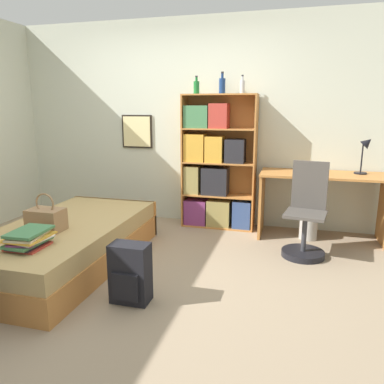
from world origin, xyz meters
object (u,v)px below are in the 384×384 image
waste_bin (308,227)px  handbag (46,219)px  backpack (130,274)px  bed (68,243)px  bottle_brown (222,85)px  desk_lamp (366,148)px  book_stack_on_bed (28,239)px  bottle_clear (242,87)px  bottle_green (196,87)px  desk (322,193)px  bookcase (214,169)px  desk_chair (305,225)px

waste_bin → handbag: bearing=-145.8°
backpack → bed: bearing=149.6°
bottle_brown → desk_lamp: 1.80m
book_stack_on_bed → bottle_clear: size_ratio=1.73×
bottle_brown → waste_bin: size_ratio=0.92×
bottle_green → bottle_clear: (0.54, 0.07, 0.00)m
desk → desk_lamp: 0.68m
bottle_brown → backpack: 2.63m
bottle_green → bed: bearing=-120.9°
book_stack_on_bed → bottle_brown: bottle_brown is taller
handbag → bottle_green: bottle_green is taller
bookcase → handbag: bearing=-123.2°
bookcase → bed: bearing=-126.1°
desk → desk_chair: bearing=-107.0°
book_stack_on_bed → bottle_green: 2.62m
handbag → desk: 2.96m
desk_lamp → waste_bin: 1.08m
bookcase → waste_bin: (1.17, -0.19, -0.60)m
desk → bookcase: bearing=174.2°
handbag → waste_bin: bearing=34.2°
book_stack_on_bed → waste_bin: (2.21, 1.99, -0.34)m
desk → waste_bin: 0.43m
book_stack_on_bed → desk: size_ratio=0.27×
book_stack_on_bed → bookcase: 2.43m
bottle_brown → desk_lamp: size_ratio=0.60×
book_stack_on_bed → bottle_brown: (1.12, 2.23, 1.28)m
bottle_brown → desk_lamp: bearing=-3.0°
handbag → desk: (2.46, 1.65, 0.03)m
handbag → desk_lamp: bearing=31.0°
bottle_clear → bottle_green: bearing=-172.9°
book_stack_on_bed → bottle_clear: 2.89m
book_stack_on_bed → bookcase: bookcase is taller
bottle_green → desk_lamp: (1.95, -0.01, -0.68)m
bookcase → desk: bearing=-5.8°
handbag → bottle_clear: size_ratio=1.62×
bookcase → bottle_green: 1.02m
book_stack_on_bed → bottle_brown: size_ratio=1.44×
book_stack_on_bed → waste_bin: bearing=41.9°
bed → desk_chair: (2.24, 0.83, 0.12)m
desk_lamp → backpack: bearing=-133.8°
bed → desk: 2.82m
handbag → bottle_clear: (1.49, 1.82, 1.23)m
bottle_clear → desk_chair: 1.79m
bottle_brown → backpack: (-0.30, -2.12, -1.52)m
bookcase → bottle_brown: 1.02m
desk_chair → backpack: desk_chair is taller
bookcase → desk_lamp: bookcase is taller
bottle_brown → book_stack_on_bed: bearing=-116.7°
bottle_green → desk_lamp: size_ratio=0.49×
handbag → desk_chair: size_ratio=0.36×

